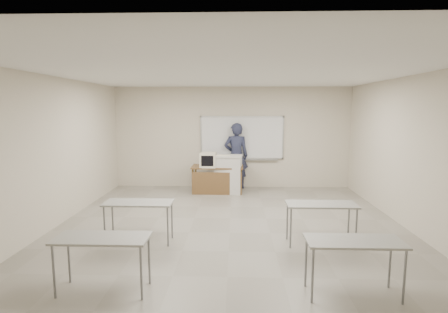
{
  "coord_description": "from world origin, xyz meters",
  "views": [
    {
      "loc": [
        0.11,
        -6.43,
        2.36
      ],
      "look_at": [
        -0.18,
        2.2,
        1.17
      ],
      "focal_mm": 28.0,
      "sensor_mm": 36.0,
      "label": 1
    }
  ],
  "objects_px": {
    "podium": "(228,174)",
    "crt_monitor": "(208,160)",
    "whiteboard": "(242,138)",
    "laptop": "(218,163)",
    "presenter": "(236,156)",
    "mouse": "(237,167)",
    "instructor_desk": "(217,174)",
    "keyboard": "(223,155)"
  },
  "relations": [
    {
      "from": "crt_monitor",
      "to": "keyboard",
      "type": "height_order",
      "value": "crt_monitor"
    },
    {
      "from": "instructor_desk",
      "to": "podium",
      "type": "bearing_deg",
      "value": 3.27
    },
    {
      "from": "crt_monitor",
      "to": "mouse",
      "type": "height_order",
      "value": "crt_monitor"
    },
    {
      "from": "instructor_desk",
      "to": "crt_monitor",
      "type": "height_order",
      "value": "crt_monitor"
    },
    {
      "from": "crt_monitor",
      "to": "laptop",
      "type": "xyz_separation_m",
      "value": [
        0.27,
        0.28,
        -0.14
      ]
    },
    {
      "from": "instructor_desk",
      "to": "mouse",
      "type": "xyz_separation_m",
      "value": [
        0.55,
        -0.09,
        0.22
      ]
    },
    {
      "from": "podium",
      "to": "instructor_desk",
      "type": "bearing_deg",
      "value": -171.65
    },
    {
      "from": "laptop",
      "to": "keyboard",
      "type": "bearing_deg",
      "value": -88.36
    },
    {
      "from": "laptop",
      "to": "keyboard",
      "type": "xyz_separation_m",
      "value": [
        0.14,
        -0.38,
        0.27
      ]
    },
    {
      "from": "podium",
      "to": "crt_monitor",
      "type": "relative_size",
      "value": 2.19
    },
    {
      "from": "instructor_desk",
      "to": "keyboard",
      "type": "bearing_deg",
      "value": -33.19
    },
    {
      "from": "mouse",
      "to": "keyboard",
      "type": "height_order",
      "value": "keyboard"
    },
    {
      "from": "crt_monitor",
      "to": "keyboard",
      "type": "relative_size",
      "value": 1.21
    },
    {
      "from": "crt_monitor",
      "to": "laptop",
      "type": "relative_size",
      "value": 1.43
    },
    {
      "from": "podium",
      "to": "mouse",
      "type": "bearing_deg",
      "value": -16.35
    },
    {
      "from": "presenter",
      "to": "instructor_desk",
      "type": "bearing_deg",
      "value": 49.34
    },
    {
      "from": "instructor_desk",
      "to": "keyboard",
      "type": "xyz_separation_m",
      "value": [
        0.16,
        -0.11,
        0.54
      ]
    },
    {
      "from": "laptop",
      "to": "presenter",
      "type": "relative_size",
      "value": 0.18
    },
    {
      "from": "whiteboard",
      "to": "mouse",
      "type": "distance_m",
      "value": 1.13
    },
    {
      "from": "laptop",
      "to": "whiteboard",
      "type": "bearing_deg",
      "value": 17.74
    },
    {
      "from": "crt_monitor",
      "to": "instructor_desk",
      "type": "bearing_deg",
      "value": 5.37
    },
    {
      "from": "whiteboard",
      "to": "presenter",
      "type": "distance_m",
      "value": 0.55
    },
    {
      "from": "instructor_desk",
      "to": "laptop",
      "type": "relative_size",
      "value": 4.24
    },
    {
      "from": "podium",
      "to": "keyboard",
      "type": "distance_m",
      "value": 0.58
    },
    {
      "from": "presenter",
      "to": "mouse",
      "type": "bearing_deg",
      "value": 90.38
    },
    {
      "from": "keyboard",
      "to": "whiteboard",
      "type": "bearing_deg",
      "value": 60.01
    },
    {
      "from": "podium",
      "to": "laptop",
      "type": "relative_size",
      "value": 3.13
    },
    {
      "from": "presenter",
      "to": "crt_monitor",
      "type": "bearing_deg",
      "value": 38.84
    },
    {
      "from": "mouse",
      "to": "crt_monitor",
      "type": "bearing_deg",
      "value": -167.17
    },
    {
      "from": "crt_monitor",
      "to": "presenter",
      "type": "height_order",
      "value": "presenter"
    },
    {
      "from": "presenter",
      "to": "podium",
      "type": "bearing_deg",
      "value": 69.58
    },
    {
      "from": "whiteboard",
      "to": "crt_monitor",
      "type": "distance_m",
      "value": 1.35
    },
    {
      "from": "crt_monitor",
      "to": "laptop",
      "type": "bearing_deg",
      "value": 48.96
    },
    {
      "from": "whiteboard",
      "to": "instructor_desk",
      "type": "relative_size",
      "value": 1.71
    },
    {
      "from": "crt_monitor",
      "to": "podium",
      "type": "bearing_deg",
      "value": 4.94
    },
    {
      "from": "whiteboard",
      "to": "mouse",
      "type": "xyz_separation_m",
      "value": [
        -0.15,
        -0.87,
        -0.71
      ]
    },
    {
      "from": "podium",
      "to": "mouse",
      "type": "xyz_separation_m",
      "value": [
        0.24,
        -0.1,
        0.23
      ]
    },
    {
      "from": "instructor_desk",
      "to": "keyboard",
      "type": "height_order",
      "value": "keyboard"
    },
    {
      "from": "whiteboard",
      "to": "laptop",
      "type": "height_order",
      "value": "whiteboard"
    },
    {
      "from": "keyboard",
      "to": "presenter",
      "type": "relative_size",
      "value": 0.21
    },
    {
      "from": "crt_monitor",
      "to": "whiteboard",
      "type": "bearing_deg",
      "value": 42.25
    },
    {
      "from": "whiteboard",
      "to": "podium",
      "type": "distance_m",
      "value": 1.28
    }
  ]
}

